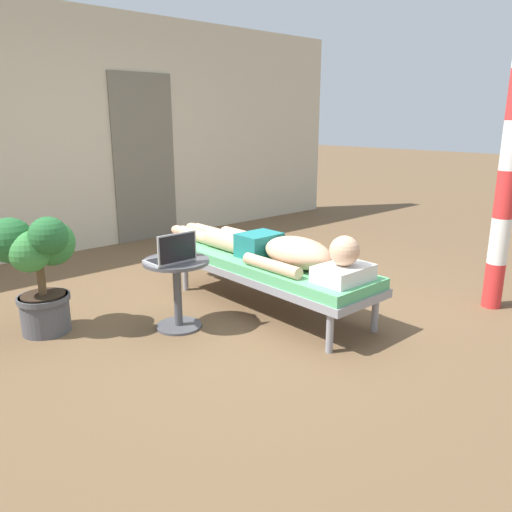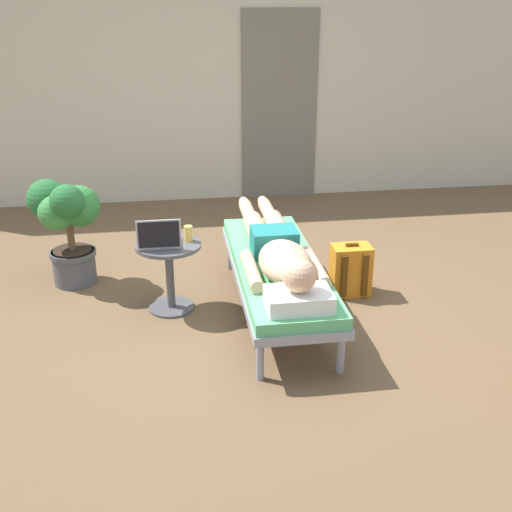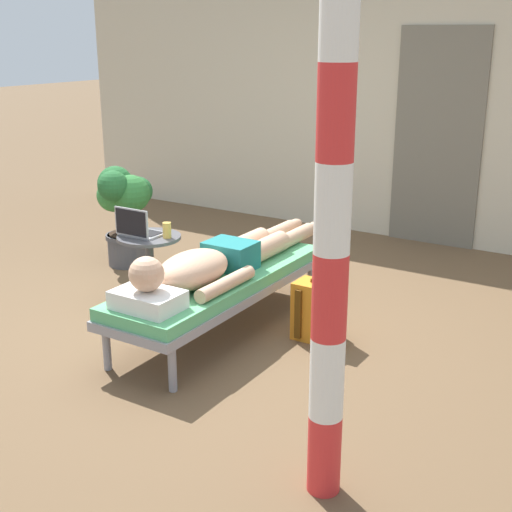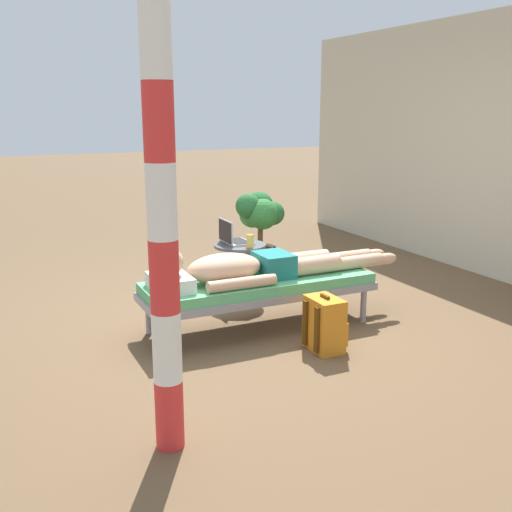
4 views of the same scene
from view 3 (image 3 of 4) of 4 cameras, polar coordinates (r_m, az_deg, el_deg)
ground_plane at (r=4.96m, az=-4.77°, el=-5.63°), size 40.00×40.00×0.00m
house_wall_back at (r=7.08m, az=11.03°, el=12.50°), size 7.60×0.20×2.70m
house_door_panel at (r=6.84m, az=14.69°, el=9.29°), size 0.84×0.03×2.04m
lounge_chair at (r=4.72m, az=-2.98°, el=-2.30°), size 0.61×1.89×0.42m
person_reclining at (r=4.62m, az=-3.42°, el=-0.52°), size 0.53×2.17×0.32m
side_table at (r=5.30m, az=-8.70°, el=-0.09°), size 0.48×0.48×0.52m
laptop at (r=5.24m, az=-9.68°, el=2.23°), size 0.31×0.24×0.23m
drink_glass at (r=5.17m, az=-7.32°, el=2.11°), size 0.06×0.06×0.12m
backpack at (r=4.67m, az=5.06°, el=-4.58°), size 0.30×0.26×0.42m
potted_plant at (r=6.16m, az=-10.84°, el=4.22°), size 0.57×0.54×0.87m
porch_post at (r=2.77m, az=6.32°, el=3.90°), size 0.15×0.15×2.62m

